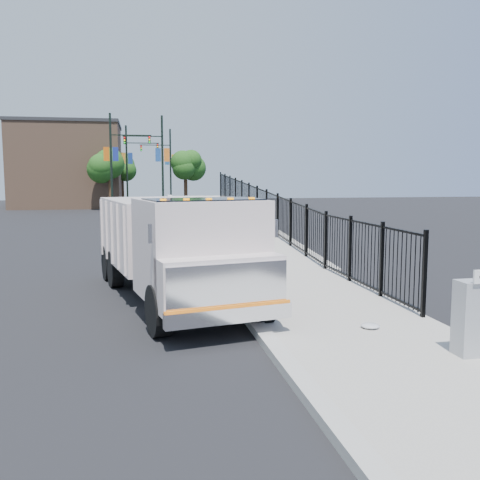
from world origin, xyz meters
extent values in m
plane|color=black|center=(0.00, 0.00, 0.00)|extent=(120.00, 120.00, 0.00)
cube|color=#9E998E|center=(1.93, -2.00, 0.06)|extent=(3.55, 12.00, 0.12)
cube|color=#ADAAA3|center=(0.00, -2.00, 0.08)|extent=(0.30, 12.00, 0.16)
cube|color=#9E998E|center=(2.12, 16.00, 0.00)|extent=(3.95, 24.06, 3.19)
cube|color=black|center=(3.55, 12.00, 0.90)|extent=(0.10, 28.00, 1.80)
cube|color=black|center=(-1.51, 1.25, 0.56)|extent=(2.38, 6.98, 0.22)
cube|color=silver|center=(-1.04, -1.04, 1.58)|extent=(2.79, 2.67, 2.03)
cube|color=silver|center=(-0.79, -2.28, 1.07)|extent=(2.48, 1.17, 1.02)
cube|color=silver|center=(-0.71, -2.65, 1.07)|extent=(2.31, 0.55, 0.86)
cube|color=silver|center=(-0.70, -2.73, 0.56)|extent=(2.43, 0.67, 0.28)
cube|color=orange|center=(-0.70, -2.73, 0.71)|extent=(2.40, 0.54, 0.06)
cube|color=black|center=(-0.99, -1.29, 2.19)|extent=(2.46, 1.74, 0.86)
cube|color=silver|center=(-1.77, 2.55, 1.58)|extent=(3.24, 4.67, 1.73)
cube|color=silver|center=(-2.08, -2.29, 2.03)|extent=(0.07, 0.07, 0.36)
cube|color=silver|center=(0.41, -1.78, 2.03)|extent=(0.07, 0.07, 0.36)
cube|color=orange|center=(-1.82, -1.82, 2.61)|extent=(0.12, 0.10, 0.06)
cube|color=orange|center=(-1.37, -1.73, 2.61)|extent=(0.12, 0.10, 0.06)
cube|color=orange|center=(-0.92, -1.63, 2.61)|extent=(0.12, 0.10, 0.06)
cube|color=orange|center=(-0.47, -1.54, 2.61)|extent=(0.12, 0.10, 0.06)
cube|color=orange|center=(-0.02, -1.45, 2.61)|extent=(0.12, 0.10, 0.06)
cylinder|color=black|center=(-1.95, -1.95, 0.51)|extent=(0.52, 1.06, 1.02)
cylinder|color=black|center=(0.15, -1.52, 0.51)|extent=(0.52, 1.06, 1.02)
cylinder|color=black|center=(-2.94, 2.93, 0.51)|extent=(0.52, 1.06, 1.02)
cylinder|color=black|center=(-0.85, 3.36, 0.51)|extent=(0.52, 1.06, 1.02)
cylinder|color=black|center=(-3.17, 4.03, 0.51)|extent=(0.52, 1.06, 1.02)
cylinder|color=black|center=(-1.07, 4.46, 0.51)|extent=(0.52, 1.06, 1.02)
imported|color=maroon|center=(0.40, -0.02, 1.12)|extent=(0.68, 0.84, 1.99)
cube|color=gray|center=(3.10, -4.34, 0.75)|extent=(0.55, 0.40, 1.25)
ellipsoid|color=silver|center=(2.12, -2.55, 0.17)|extent=(0.37, 0.37, 0.09)
cylinder|color=black|center=(-4.33, 32.03, 4.00)|extent=(0.18, 0.18, 8.00)
cube|color=black|center=(-2.73, 32.03, 6.30)|extent=(3.20, 0.08, 0.08)
cube|color=black|center=(-1.29, 32.03, 5.95)|extent=(0.18, 0.22, 0.60)
cube|color=navy|center=(-3.98, 32.03, 4.80)|extent=(0.45, 0.04, 1.10)
cube|color=#D4590E|center=(-4.68, 32.03, 4.80)|extent=(0.45, 0.04, 1.10)
cylinder|color=black|center=(-0.23, 33.03, 4.00)|extent=(0.18, 0.18, 8.00)
cube|color=black|center=(-1.83, 33.03, 6.30)|extent=(3.20, 0.08, 0.08)
cube|color=black|center=(-3.27, 33.03, 5.95)|extent=(0.18, 0.22, 0.60)
cube|color=orange|center=(0.12, 33.03, 4.80)|extent=(0.45, 0.04, 1.10)
cube|color=#1E498E|center=(-0.58, 33.03, 4.80)|extent=(0.45, 0.04, 1.10)
cylinder|color=black|center=(-3.31, 42.40, 4.00)|extent=(0.18, 0.18, 8.00)
cube|color=black|center=(-1.71, 42.40, 6.30)|extent=(3.20, 0.08, 0.08)
cube|color=black|center=(-0.27, 42.40, 5.95)|extent=(0.18, 0.22, 0.60)
cube|color=navy|center=(-2.96, 42.40, 4.80)|extent=(0.45, 0.04, 1.10)
cube|color=orange|center=(-3.66, 42.40, 4.80)|extent=(0.45, 0.04, 1.10)
cylinder|color=black|center=(1.19, 45.68, 4.00)|extent=(0.18, 0.18, 8.00)
cube|color=black|center=(-0.41, 45.68, 6.30)|extent=(3.20, 0.08, 0.08)
cube|color=black|center=(-1.85, 45.68, 5.95)|extent=(0.18, 0.22, 0.60)
cube|color=gold|center=(1.54, 45.68, 4.80)|extent=(0.45, 0.04, 1.10)
cube|color=#265E94|center=(0.84, 45.68, 4.80)|extent=(0.45, 0.04, 1.10)
cylinder|color=#382314|center=(-4.68, 37.16, 1.60)|extent=(0.36, 0.36, 3.20)
sphere|color=#194714|center=(-4.68, 37.16, 4.00)|extent=(2.80, 2.80, 2.80)
cylinder|color=#382314|center=(2.24, 39.57, 1.60)|extent=(0.36, 0.36, 3.20)
sphere|color=#194714|center=(2.24, 39.57, 4.00)|extent=(2.28, 2.28, 2.28)
cylinder|color=#382314|center=(-3.93, 47.58, 1.60)|extent=(0.36, 0.36, 3.20)
sphere|color=#194714|center=(-3.93, 47.58, 4.00)|extent=(2.75, 2.75, 2.75)
cube|color=#8C664C|center=(-9.00, 44.00, 4.00)|extent=(10.00, 10.00, 8.00)
camera|label=1|loc=(-2.28, -12.05, 3.07)|focal=40.00mm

